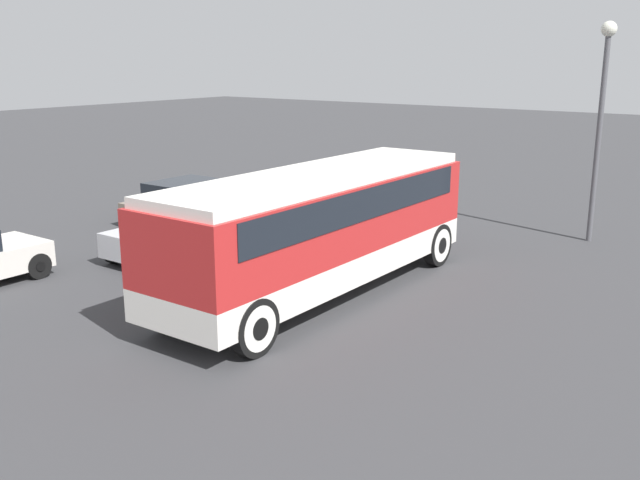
% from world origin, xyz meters
% --- Properties ---
extents(ground_plane, '(120.00, 120.00, 0.00)m').
position_xyz_m(ground_plane, '(0.00, 0.00, 0.00)').
color(ground_plane, '#38383A').
extents(tour_bus, '(9.32, 2.55, 2.91)m').
position_xyz_m(tour_bus, '(0.10, -0.00, 1.76)').
color(tour_bus, silver).
rests_on(tour_bus, ground_plane).
extents(parked_car_mid, '(4.39, 1.90, 1.34)m').
position_xyz_m(parked_car_mid, '(3.70, 8.31, 0.67)').
color(parked_car_mid, '#7A6B5B').
rests_on(parked_car_mid, ground_plane).
extents(parked_car_far, '(4.46, 1.89, 1.38)m').
position_xyz_m(parked_car_far, '(0.54, 5.15, 0.70)').
color(parked_car_far, '#BCBCC1').
rests_on(parked_car_far, ground_plane).
extents(lamp_post, '(0.44, 0.44, 6.36)m').
position_xyz_m(lamp_post, '(8.80, -3.62, 4.11)').
color(lamp_post, '#515156').
rests_on(lamp_post, ground_plane).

